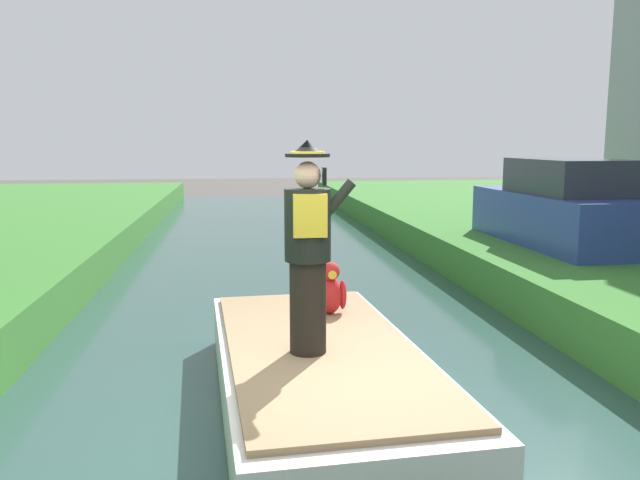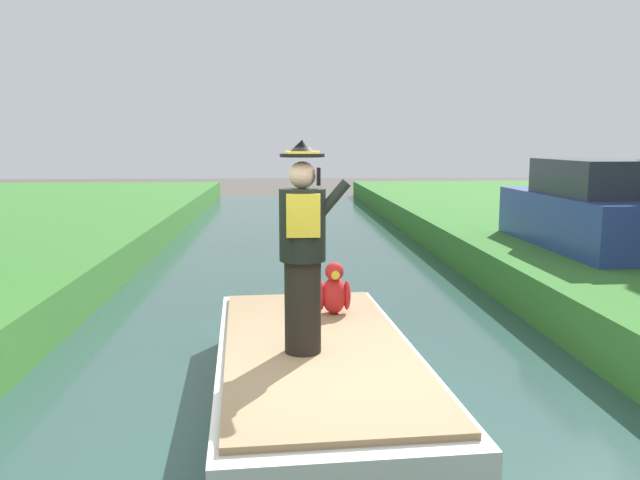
{
  "view_description": "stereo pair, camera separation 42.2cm",
  "coord_description": "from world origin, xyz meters",
  "px_view_note": "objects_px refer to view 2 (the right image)",
  "views": [
    {
      "loc": [
        -0.74,
        -4.85,
        2.54
      ],
      "look_at": [
        0.06,
        1.11,
        1.61
      ],
      "focal_mm": 35.63,
      "sensor_mm": 36.0,
      "label": 1
    },
    {
      "loc": [
        -0.32,
        -4.89,
        2.54
      ],
      "look_at": [
        0.06,
        1.11,
        1.61
      ],
      "focal_mm": 35.63,
      "sensor_mm": 36.0,
      "label": 2
    }
  ],
  "objects_px": {
    "boat": "(317,375)",
    "person_pirate": "(303,248)",
    "parrot_plush": "(334,291)",
    "parked_car_blue": "(591,210)"
  },
  "relations": [
    {
      "from": "boat",
      "to": "parked_car_blue",
      "type": "distance_m",
      "value": 7.06
    },
    {
      "from": "parrot_plush",
      "to": "parked_car_blue",
      "type": "xyz_separation_m",
      "value": [
        4.75,
        3.89,
        0.42
      ]
    },
    {
      "from": "boat",
      "to": "parked_car_blue",
      "type": "xyz_separation_m",
      "value": [
        4.99,
        4.9,
        0.98
      ]
    },
    {
      "from": "boat",
      "to": "parrot_plush",
      "type": "relative_size",
      "value": 7.55
    },
    {
      "from": "person_pirate",
      "to": "parrot_plush",
      "type": "bearing_deg",
      "value": 86.3
    },
    {
      "from": "boat",
      "to": "person_pirate",
      "type": "xyz_separation_m",
      "value": [
        -0.13,
        -0.23,
        1.23
      ]
    },
    {
      "from": "boat",
      "to": "parked_car_blue",
      "type": "height_order",
      "value": "parked_car_blue"
    },
    {
      "from": "person_pirate",
      "to": "parked_car_blue",
      "type": "bearing_deg",
      "value": 58.16
    },
    {
      "from": "parrot_plush",
      "to": "parked_car_blue",
      "type": "relative_size",
      "value": 0.14
    },
    {
      "from": "boat",
      "to": "parrot_plush",
      "type": "xyz_separation_m",
      "value": [
        0.24,
        1.01,
        0.55
      ]
    }
  ]
}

